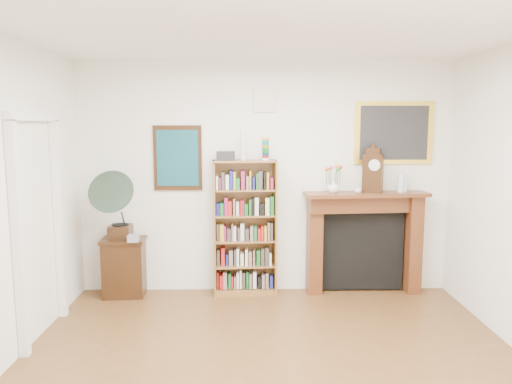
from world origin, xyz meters
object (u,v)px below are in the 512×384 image
bottle_left (401,182)px  flower_vase (333,187)px  gramophone (116,201)px  teacup (358,191)px  mantel_clock (373,171)px  fireplace (364,233)px  bottle_right (405,184)px  side_cabinet (124,267)px  bookshelf (245,220)px  cd_stack (133,238)px

bottle_left → flower_vase: bearing=-178.2°
gramophone → teacup: gramophone is taller
gramophone → bottle_left: gramophone is taller
bottle_left → gramophone: bearing=-177.4°
mantel_clock → fireplace: bearing=167.7°
fireplace → flower_vase: size_ratio=10.40×
fireplace → bottle_right: bottle_right is taller
flower_vase → teacup: size_ratio=1.81×
side_cabinet → gramophone: (-0.04, -0.10, 0.82)m
bookshelf → bottle_right: bearing=-3.4°
flower_vase → bottle_right: 0.87m
gramophone → mantel_clock: mantel_clock is taller
bookshelf → fireplace: 1.46m
side_cabinet → teacup: teacup is taller
gramophone → flower_vase: gramophone is taller
bookshelf → teacup: bookshelf is taller
side_cabinet → fireplace: bearing=-0.7°
bottle_left → bottle_right: 0.07m
flower_vase → teacup: (0.28, -0.05, -0.04)m
cd_stack → mantel_clock: 2.92m
bookshelf → gramophone: (-1.49, -0.15, 0.26)m
bookshelf → gramophone: size_ratio=2.25×
bottle_left → teacup: bearing=-171.8°
gramophone → teacup: (2.82, 0.08, 0.11)m
side_cabinet → mantel_clock: (2.97, 0.04, 1.15)m
fireplace → bottle_right: (0.47, -0.01, 0.61)m
gramophone → bottle_right: 3.42m
side_cabinet → bottle_right: 3.51m
side_cabinet → teacup: 2.94m
bottle_left → bottle_right: size_ratio=1.20×
cd_stack → bottle_left: bottle_left is taller
bookshelf → cd_stack: 1.32m
fireplace → teacup: size_ratio=18.79×
bookshelf → gramophone: bookshelf is taller
bookshelf → bottle_left: (1.86, 0.00, 0.46)m
mantel_clock → flower_vase: (-0.47, -0.02, -0.18)m
side_cabinet → bottle_right: bottle_right is taller
gramophone → flower_vase: size_ratio=5.78×
side_cabinet → fireplace: size_ratio=0.47×
flower_vase → bottle_right: bottle_right is taller
bookshelf → teacup: (1.34, -0.08, 0.37)m
cd_stack → flower_vase: flower_vase is taller
mantel_clock → bottle_right: bearing=30.6°
fireplace → bottle_left: bearing=-11.3°
side_cabinet → bottle_left: size_ratio=2.93×
fireplace → mantel_clock: size_ratio=2.84×
fireplace → gramophone: gramophone is taller
flower_vase → teacup: flower_vase is taller
gramophone → bottle_right: size_ratio=4.17×
side_cabinet → fireplace: (2.90, 0.10, 0.39)m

